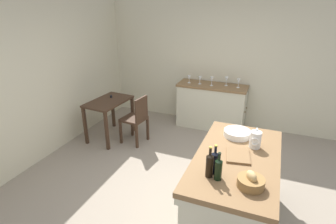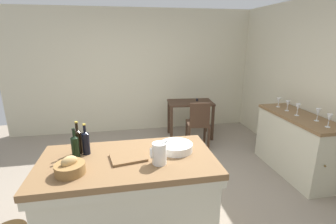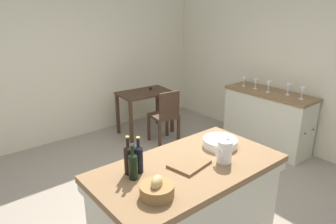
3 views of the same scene
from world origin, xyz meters
name	(u,v)px [view 1 (image 1 of 3)]	position (x,y,z in m)	size (l,w,h in m)	color
ground_plane	(186,194)	(0.00, 0.00, 0.00)	(6.76, 6.76, 0.00)	gray
wall_back	(27,84)	(0.00, 2.60, 1.30)	(5.32, 0.12, 2.60)	beige
wall_right	(228,63)	(2.60, 0.00, 1.30)	(0.12, 5.20, 2.60)	beige
island_table	(234,188)	(-0.26, -0.65, 0.49)	(1.66, 0.89, 0.91)	brown
side_cabinet	(211,106)	(2.26, 0.22, 0.46)	(0.52, 1.40, 0.92)	brown
writing_desk	(109,107)	(1.07, 1.90, 0.63)	(0.94, 0.63, 0.81)	#3D281C
wooden_chair	(136,118)	(1.07, 1.33, 0.50)	(0.45, 0.45, 0.91)	#3D281C
pitcher	(255,139)	(0.02, -0.81, 1.01)	(0.17, 0.13, 0.24)	white
wash_bowl	(237,133)	(0.23, -0.57, 0.95)	(0.33, 0.33, 0.08)	white
bread_basket	(251,182)	(-0.74, -0.84, 0.96)	(0.25, 0.25, 0.16)	olive
cutting_board	(238,155)	(-0.25, -0.66, 0.92)	(0.32, 0.25, 0.02)	brown
wine_bottle_dark	(215,162)	(-0.65, -0.48, 1.03)	(0.07, 0.07, 0.31)	black
wine_bottle_amber	(210,165)	(-0.73, -0.45, 1.04)	(0.07, 0.07, 0.33)	black
wine_bottle_green	(218,169)	(-0.74, -0.54, 1.03)	(0.07, 0.07, 0.29)	black
wine_glass_far_left	(239,82)	(2.26, -0.29, 1.04)	(0.07, 0.07, 0.17)	white
wine_glass_left	(226,80)	(2.31, -0.04, 1.04)	(0.07, 0.07, 0.17)	white
wine_glass_middle	(212,80)	(2.21, 0.22, 1.04)	(0.07, 0.07, 0.17)	white
wine_glass_right	(200,79)	(2.23, 0.47, 1.03)	(0.07, 0.07, 0.16)	white
wine_glass_far_right	(189,78)	(2.22, 0.70, 1.02)	(0.07, 0.07, 0.15)	white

